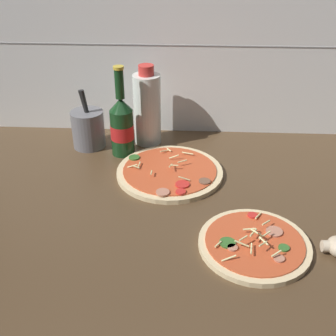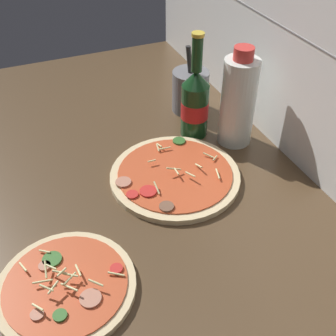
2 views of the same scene
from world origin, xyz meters
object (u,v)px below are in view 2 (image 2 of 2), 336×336
at_px(beer_bottle, 195,102).
at_px(oil_bottle, 238,101).
at_px(pizza_near, 66,286).
at_px(utensil_crock, 190,90).
at_px(pizza_far, 175,175).

xyz_separation_m(beer_bottle, oil_bottle, (0.06, 0.08, 0.02)).
height_order(pizza_near, beer_bottle, beer_bottle).
distance_m(pizza_near, oil_bottle, 0.55).
bearing_deg(oil_bottle, utensil_crock, -167.55).
bearing_deg(pizza_near, pizza_far, 124.24).
height_order(beer_bottle, oil_bottle, beer_bottle).
xyz_separation_m(pizza_near, oil_bottle, (-0.27, 0.47, 0.10)).
relative_size(pizza_near, utensil_crock, 1.30).
xyz_separation_m(pizza_far, oil_bottle, (-0.08, 0.19, 0.10)).
bearing_deg(oil_bottle, pizza_near, -60.47).
bearing_deg(beer_bottle, utensil_crock, 159.82).
bearing_deg(oil_bottle, beer_bottle, -129.75).
xyz_separation_m(oil_bottle, utensil_crock, (-0.17, -0.04, -0.05)).
distance_m(beer_bottle, oil_bottle, 0.10).
xyz_separation_m(pizza_far, beer_bottle, (-0.14, 0.11, 0.08)).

